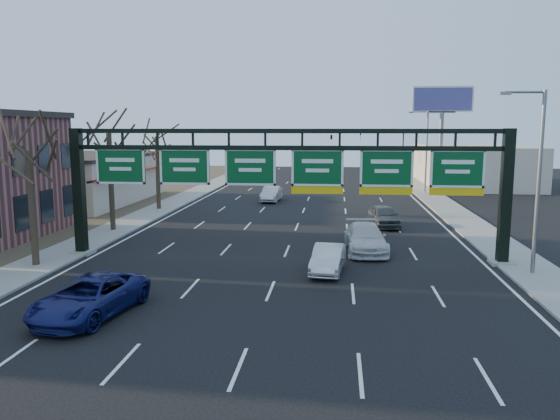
# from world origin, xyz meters

# --- Properties ---
(ground) EXTENTS (160.00, 160.00, 0.00)m
(ground) POSITION_xyz_m (0.00, 0.00, 0.00)
(ground) COLOR black
(ground) RESTS_ON ground
(sidewalk_left) EXTENTS (3.00, 120.00, 0.12)m
(sidewalk_left) POSITION_xyz_m (-12.80, 20.00, 0.06)
(sidewalk_left) COLOR gray
(sidewalk_left) RESTS_ON ground
(sidewalk_right) EXTENTS (3.00, 120.00, 0.12)m
(sidewalk_right) POSITION_xyz_m (12.80, 20.00, 0.06)
(sidewalk_right) COLOR gray
(sidewalk_right) RESTS_ON ground
(lane_markings) EXTENTS (21.60, 120.00, 0.01)m
(lane_markings) POSITION_xyz_m (0.00, 20.00, 0.01)
(lane_markings) COLOR white
(lane_markings) RESTS_ON ground
(sign_gantry) EXTENTS (24.60, 1.20, 7.20)m
(sign_gantry) POSITION_xyz_m (0.16, 8.00, 4.63)
(sign_gantry) COLOR black
(sign_gantry) RESTS_ON ground
(cream_strip) EXTENTS (10.90, 18.40, 4.70)m
(cream_strip) POSITION_xyz_m (-21.48, 29.00, 2.36)
(cream_strip) COLOR beige
(cream_strip) RESTS_ON ground
(building_right_distant) EXTENTS (12.00, 20.00, 5.00)m
(building_right_distant) POSITION_xyz_m (20.00, 50.00, 2.50)
(building_right_distant) COLOR beige
(building_right_distant) RESTS_ON ground
(tree_gantry) EXTENTS (3.60, 3.60, 8.48)m
(tree_gantry) POSITION_xyz_m (-12.80, 5.00, 7.11)
(tree_gantry) COLOR #32261C
(tree_gantry) RESTS_ON sidewalk_left
(tree_mid) EXTENTS (3.60, 3.60, 9.24)m
(tree_mid) POSITION_xyz_m (-12.80, 15.00, 7.85)
(tree_mid) COLOR #32261C
(tree_mid) RESTS_ON sidewalk_left
(tree_far) EXTENTS (3.60, 3.60, 8.86)m
(tree_far) POSITION_xyz_m (-12.80, 25.00, 7.48)
(tree_far) COLOR #32261C
(tree_far) RESTS_ON sidewalk_left
(streetlight_near) EXTENTS (2.15, 0.22, 9.00)m
(streetlight_near) POSITION_xyz_m (12.47, 6.00, 5.08)
(streetlight_near) COLOR slate
(streetlight_near) RESTS_ON sidewalk_right
(streetlight_far) EXTENTS (2.15, 0.22, 9.00)m
(streetlight_far) POSITION_xyz_m (12.47, 40.00, 5.08)
(streetlight_far) COLOR slate
(streetlight_far) RESTS_ON sidewalk_right
(billboard_right) EXTENTS (7.00, 0.50, 12.00)m
(billboard_right) POSITION_xyz_m (15.00, 44.98, 9.06)
(billboard_right) COLOR slate
(billboard_right) RESTS_ON ground
(traffic_signal_mast) EXTENTS (10.16, 0.54, 7.00)m
(traffic_signal_mast) POSITION_xyz_m (5.69, 55.00, 5.50)
(traffic_signal_mast) COLOR black
(traffic_signal_mast) RESTS_ON ground
(car_blue_suv) EXTENTS (3.41, 5.84, 1.53)m
(car_blue_suv) POSITION_xyz_m (-6.53, -2.00, 0.76)
(car_blue_suv) COLOR navy
(car_blue_suv) RESTS_ON ground
(car_silver_sedan) EXTENTS (1.84, 4.26, 1.36)m
(car_silver_sedan) POSITION_xyz_m (2.50, 5.48, 0.68)
(car_silver_sedan) COLOR silver
(car_silver_sedan) RESTS_ON ground
(car_white_wagon) EXTENTS (2.61, 5.67, 1.61)m
(car_white_wagon) POSITION_xyz_m (4.61, 10.32, 0.80)
(car_white_wagon) COLOR silver
(car_white_wagon) RESTS_ON ground
(car_grey_far) EXTENTS (2.36, 4.80, 1.57)m
(car_grey_far) POSITION_xyz_m (6.36, 18.77, 0.79)
(car_grey_far) COLOR #424547
(car_grey_far) RESTS_ON ground
(car_silver_distant) EXTENTS (1.85, 4.56, 1.47)m
(car_silver_distant) POSITION_xyz_m (-3.52, 31.57, 0.74)
(car_silver_distant) COLOR silver
(car_silver_distant) RESTS_ON ground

